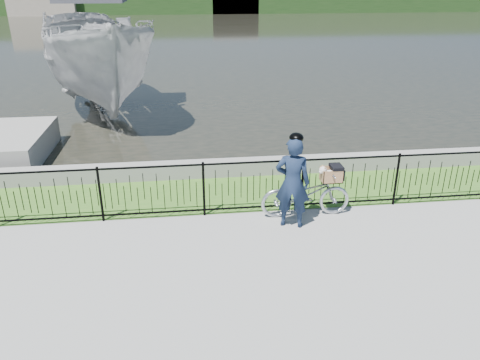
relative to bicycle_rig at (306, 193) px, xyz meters
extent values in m
plane|color=gray|center=(-1.03, -1.36, -0.48)|extent=(120.00, 120.00, 0.00)
cube|color=#3D6820|center=(-1.03, 1.24, -0.48)|extent=(60.00, 2.00, 0.01)
plane|color=black|center=(-1.03, 31.64, -0.48)|extent=(120.00, 120.00, 0.00)
cube|color=gray|center=(-1.03, 2.24, -0.28)|extent=(60.00, 0.30, 0.40)
cube|color=#213F18|center=(-1.03, 58.64, 1.02)|extent=(120.00, 6.00, 3.00)
cube|color=gray|center=(4.97, 57.14, 1.12)|extent=(6.00, 3.00, 3.20)
imported|color=#B5BAC2|center=(-0.01, 0.00, -0.01)|extent=(1.79, 0.62, 0.94)
cube|color=black|center=(0.48, 0.00, 0.24)|extent=(0.38, 0.18, 0.02)
cube|color=#A4754B|center=(0.48, 0.00, 0.25)|extent=(0.41, 0.30, 0.01)
cube|color=#A4754B|center=(0.48, 0.14, 0.38)|extent=(0.41, 0.02, 0.27)
cube|color=#A4754B|center=(0.48, -0.14, 0.38)|extent=(0.41, 0.02, 0.27)
cube|color=#A4754B|center=(0.68, 0.00, 0.38)|extent=(0.02, 0.30, 0.27)
cube|color=#A4754B|center=(0.29, 0.00, 0.38)|extent=(0.02, 0.30, 0.27)
cube|color=black|center=(0.57, 0.00, 0.54)|extent=(0.22, 0.32, 0.06)
cube|color=black|center=(0.70, 0.00, 0.40)|extent=(0.02, 0.32, 0.21)
ellipsoid|color=silver|center=(0.46, 0.00, 0.37)|extent=(0.31, 0.22, 0.20)
sphere|color=silver|center=(0.30, -0.02, 0.49)|extent=(0.15, 0.15, 0.15)
sphere|color=silver|center=(0.25, -0.04, 0.46)|extent=(0.07, 0.07, 0.07)
sphere|color=black|center=(0.23, -0.05, 0.46)|extent=(0.02, 0.02, 0.02)
cone|color=#AB7A47|center=(0.30, 0.04, 0.55)|extent=(0.06, 0.08, 0.08)
cone|color=#AB7A47|center=(0.32, -0.06, 0.55)|extent=(0.06, 0.08, 0.08)
imported|color=#142038|center=(-0.38, -0.37, 0.41)|extent=(0.75, 0.60, 1.79)
ellipsoid|color=black|center=(-0.38, -0.37, 1.29)|extent=(0.26, 0.29, 0.18)
imported|color=#A9A9A9|center=(-5.21, 8.70, 1.25)|extent=(5.82, 9.59, 3.47)
camera|label=1|loc=(-2.34, -8.20, 3.95)|focal=35.00mm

